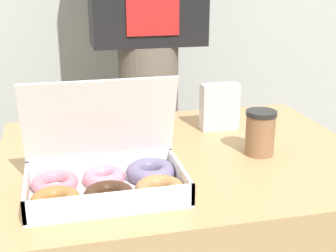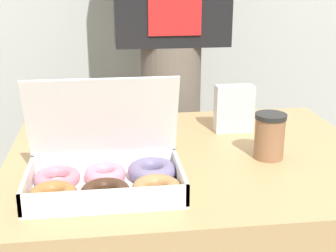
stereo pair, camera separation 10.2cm
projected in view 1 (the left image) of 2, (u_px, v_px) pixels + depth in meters
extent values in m
cube|color=white|center=(107.00, 194.00, 1.02)|extent=(0.34, 0.21, 0.01)
cube|color=white|center=(26.00, 191.00, 0.98)|extent=(0.01, 0.21, 0.05)
cube|color=white|center=(180.00, 175.00, 1.05)|extent=(0.01, 0.21, 0.05)
cube|color=white|center=(112.00, 204.00, 0.92)|extent=(0.34, 0.01, 0.05)
cube|color=white|center=(101.00, 165.00, 1.10)|extent=(0.34, 0.01, 0.05)
cube|color=white|center=(100.00, 120.00, 1.04)|extent=(0.34, 0.07, 0.20)
torus|color=#A87038|center=(55.00, 201.00, 0.95)|extent=(0.13, 0.13, 0.03)
torus|color=pink|center=(55.00, 183.00, 1.04)|extent=(0.15, 0.15, 0.03)
torus|color=#422819|center=(109.00, 195.00, 0.97)|extent=(0.15, 0.15, 0.03)
torus|color=pink|center=(104.00, 177.00, 1.06)|extent=(0.13, 0.13, 0.03)
torus|color=#B27F4C|center=(160.00, 190.00, 1.00)|extent=(0.14, 0.14, 0.03)
torus|color=slate|center=(151.00, 172.00, 1.08)|extent=(0.16, 0.16, 0.04)
cylinder|color=#8C6042|center=(260.00, 135.00, 1.23)|extent=(0.08, 0.08, 0.11)
cylinder|color=black|center=(261.00, 113.00, 1.21)|extent=(0.08, 0.08, 0.01)
cube|color=silver|center=(220.00, 107.00, 1.42)|extent=(0.11, 0.05, 0.14)
cylinder|color=#665B51|center=(149.00, 155.00, 1.95)|extent=(0.24, 0.24, 0.92)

